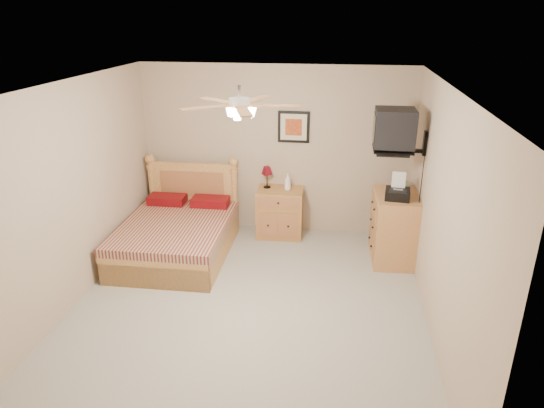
{
  "coord_description": "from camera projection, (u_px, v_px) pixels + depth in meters",
  "views": [
    {
      "loc": [
        0.96,
        -4.67,
        3.17
      ],
      "look_at": [
        0.15,
        0.9,
        0.93
      ],
      "focal_mm": 32.0,
      "sensor_mm": 36.0,
      "label": 1
    }
  ],
  "objects": [
    {
      "name": "ceiling",
      "position": [
        243.0,
        86.0,
        4.67
      ],
      "size": [
        4.0,
        4.5,
        0.04
      ],
      "primitive_type": "cube",
      "color": "white",
      "rests_on": "ground"
    },
    {
      "name": "magazine_upper",
      "position": [
        395.0,
        183.0,
        6.65
      ],
      "size": [
        0.3,
        0.34,
        0.02
      ],
      "primitive_type": "imported",
      "rotation": [
        0.0,
        0.0,
        0.4
      ],
      "color": "gray",
      "rests_on": "magazine_lower"
    },
    {
      "name": "lotion_bottle",
      "position": [
        288.0,
        182.0,
        7.1
      ],
      "size": [
        0.11,
        0.11,
        0.24
      ],
      "primitive_type": "imported",
      "rotation": [
        0.0,
        0.0,
        0.2
      ],
      "color": "white",
      "rests_on": "nightstand"
    },
    {
      "name": "floor",
      "position": [
        248.0,
        307.0,
        5.59
      ],
      "size": [
        4.5,
        4.5,
        0.0
      ],
      "primitive_type": "plane",
      "color": "gray",
      "rests_on": "ground"
    },
    {
      "name": "ceiling_fan",
      "position": [
        240.0,
        105.0,
        4.53
      ],
      "size": [
        1.14,
        1.14,
        0.28
      ],
      "primitive_type": null,
      "color": "white",
      "rests_on": "ceiling"
    },
    {
      "name": "wall_front",
      "position": [
        177.0,
        338.0,
        3.06
      ],
      "size": [
        4.0,
        0.04,
        2.5
      ],
      "primitive_type": "cube",
      "color": "tan",
      "rests_on": "ground"
    },
    {
      "name": "wall_left",
      "position": [
        70.0,
        197.0,
        5.4
      ],
      "size": [
        0.04,
        4.5,
        2.5
      ],
      "primitive_type": "cube",
      "color": "tan",
      "rests_on": "ground"
    },
    {
      "name": "dresser",
      "position": [
        394.0,
        228.0,
        6.51
      ],
      "size": [
        0.59,
        0.82,
        0.94
      ],
      "primitive_type": "cube",
      "rotation": [
        0.0,
        0.0,
        0.04
      ],
      "color": "#A66F44",
      "rests_on": "ground"
    },
    {
      "name": "bed",
      "position": [
        174.0,
        216.0,
        6.57
      ],
      "size": [
        1.42,
        1.85,
        1.19
      ],
      "primitive_type": null,
      "rotation": [
        0.0,
        0.0,
        0.01
      ],
      "color": "#AD6535",
      "rests_on": "ground"
    },
    {
      "name": "wall_back",
      "position": [
        275.0,
        151.0,
        7.2
      ],
      "size": [
        4.0,
        0.04,
        2.5
      ],
      "primitive_type": "cube",
      "color": "tan",
      "rests_on": "ground"
    },
    {
      "name": "magazine_lower",
      "position": [
        394.0,
        186.0,
        6.63
      ],
      "size": [
        0.21,
        0.27,
        0.02
      ],
      "primitive_type": "imported",
      "rotation": [
        0.0,
        0.0,
        -0.13
      ],
      "color": "#BAAF98",
      "rests_on": "dresser"
    },
    {
      "name": "fax_machine",
      "position": [
        398.0,
        187.0,
        6.14
      ],
      "size": [
        0.34,
        0.35,
        0.32
      ],
      "primitive_type": null,
      "rotation": [
        0.0,
        0.0,
        -0.1
      ],
      "color": "black",
      "rests_on": "dresser"
    },
    {
      "name": "wall_tv",
      "position": [
        407.0,
        131.0,
        5.92
      ],
      "size": [
        0.56,
        0.46,
        0.58
      ],
      "primitive_type": null,
      "color": "black",
      "rests_on": "wall_right"
    },
    {
      "name": "table_lamp",
      "position": [
        267.0,
        177.0,
        7.17
      ],
      "size": [
        0.2,
        0.2,
        0.33
      ],
      "primitive_type": null,
      "rotation": [
        0.0,
        0.0,
        -0.16
      ],
      "color": "#5F0A15",
      "rests_on": "nightstand"
    },
    {
      "name": "wall_right",
      "position": [
        442.0,
        217.0,
        4.86
      ],
      "size": [
        0.04,
        4.5,
        2.5
      ],
      "primitive_type": "cube",
      "color": "tan",
      "rests_on": "ground"
    },
    {
      "name": "framed_picture",
      "position": [
        294.0,
        127.0,
        7.01
      ],
      "size": [
        0.46,
        0.04,
        0.46
      ],
      "primitive_type": "cube",
      "color": "black",
      "rests_on": "wall_back"
    },
    {
      "name": "nightstand",
      "position": [
        280.0,
        212.0,
        7.28
      ],
      "size": [
        0.69,
        0.53,
        0.73
      ],
      "primitive_type": "cube",
      "rotation": [
        0.0,
        0.0,
        0.03
      ],
      "color": "#9F6731",
      "rests_on": "ground"
    }
  ]
}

